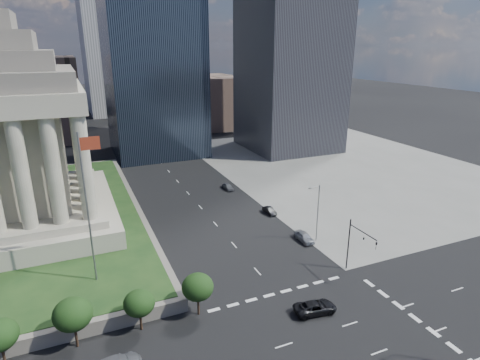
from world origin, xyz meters
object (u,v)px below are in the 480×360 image
traffic_signal_ne (357,242)px  street_lamp_north (317,210)px  flagpole (88,201)px  pickup_truck (315,307)px  parked_sedan_mid (270,211)px  parked_sedan_near (304,237)px  parked_sedan_far (228,187)px

traffic_signal_ne → street_lamp_north: (0.83, 11.30, 0.41)m
flagpole → pickup_truck: 31.28m
street_lamp_north → parked_sedan_mid: (-1.83, 13.34, -5.04)m
traffic_signal_ne → pickup_truck: 12.21m
traffic_signal_ne → flagpole: bearing=163.3°
flagpole → parked_sedan_mid: flagpole is taller
flagpole → parked_sedan_near: (33.33, 1.60, -12.33)m
pickup_truck → parked_sedan_near: parked_sedan_near is taller
parked_sedan_far → flagpole: bearing=-135.7°
street_lamp_north → parked_sedan_near: bearing=161.9°
parked_sedan_mid → flagpole: bearing=-159.5°
traffic_signal_ne → parked_sedan_near: traffic_signal_ne is taller
street_lamp_north → traffic_signal_ne: bearing=-94.2°
pickup_truck → street_lamp_north: bearing=-26.3°
pickup_truck → parked_sedan_near: 19.35m
parked_sedan_mid → pickup_truck: bearing=-109.7°
street_lamp_north → pickup_truck: 20.37m
flagpole → street_lamp_north: flagpole is taller
street_lamp_north → flagpole: bearing=-178.4°
street_lamp_north → pickup_truck: street_lamp_north is taller
flagpole → traffic_signal_ne: 36.69m
flagpole → parked_sedan_near: 35.57m
traffic_signal_ne → parked_sedan_far: 41.38m
flagpole → street_lamp_north: 35.95m
parked_sedan_mid → parked_sedan_far: 16.51m
pickup_truck → parked_sedan_far: (6.80, 46.16, -0.06)m
street_lamp_north → pickup_truck: size_ratio=1.85×
traffic_signal_ne → pickup_truck: traffic_signal_ne is taller
parked_sedan_far → parked_sedan_mid: bearing=-82.4°
parked_sedan_near → parked_sedan_far: 29.18m
flagpole → pickup_truck: size_ratio=3.70×
street_lamp_north → parked_sedan_near: (-1.83, 0.60, -4.88)m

